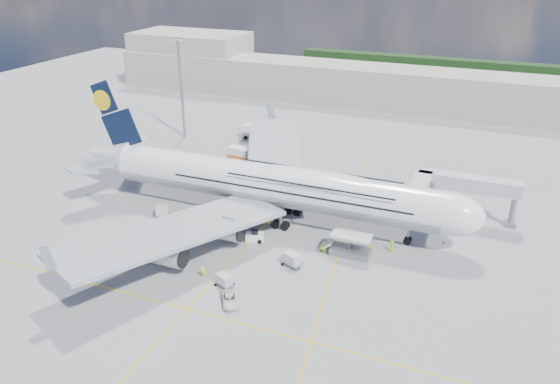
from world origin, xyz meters
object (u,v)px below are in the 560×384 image
at_px(catering_truck_inner, 243,157).
at_px(crew_loader, 323,248).
at_px(jet_bridge, 449,187).
at_px(dolly_row_c, 150,259).
at_px(dolly_row_a, 113,246).
at_px(cone_tail, 139,200).
at_px(cone_wing_right_inner, 202,249).
at_px(crew_van, 392,246).
at_px(dolly_nose_far, 224,280).
at_px(service_van, 230,300).
at_px(crew_nose, 372,248).
at_px(airliner, 273,185).
at_px(baggage_tug, 255,237).
at_px(cone_wing_left_outer, 277,177).
at_px(cone_wing_right_outer, 84,268).
at_px(dolly_back, 162,211).
at_px(dolly_nose_near, 292,259).
at_px(cone_nose, 443,242).
at_px(crew_tug, 203,272).
at_px(crew_wing, 123,251).
at_px(cone_wing_left_inner, 257,194).
at_px(catering_truck_outer, 254,132).
at_px(light_mast, 181,87).
at_px(dolly_row_b, 181,224).
at_px(cargo_loader, 350,248).

bearing_deg(catering_truck_inner, crew_loader, -35.82).
distance_m(jet_bridge, dolly_row_c, 53.40).
height_order(dolly_row_a, cone_tail, cone_tail).
height_order(dolly_row_c, cone_wing_right_inner, cone_wing_right_inner).
bearing_deg(cone_wing_right_inner, crew_van, 21.39).
distance_m(dolly_nose_far, cone_wing_right_inner, 11.51).
height_order(service_van, cone_wing_right_inner, service_van).
distance_m(catering_truck_inner, crew_nose, 45.44).
bearing_deg(airliner, baggage_tug, -87.58).
relative_size(cone_wing_left_outer, cone_wing_right_outer, 0.92).
bearing_deg(crew_loader, dolly_row_c, -137.20).
bearing_deg(dolly_back, cone_wing_left_outer, 31.76).
height_order(dolly_nose_near, cone_nose, dolly_nose_near).
distance_m(dolly_back, crew_tug, 23.13).
bearing_deg(dolly_nose_far, crew_wing, -160.63).
xyz_separation_m(cone_nose, cone_wing_right_outer, (-50.84, -29.77, 0.00)).
bearing_deg(cone_nose, cone_wing_right_outer, -149.64).
bearing_deg(cone_wing_left_inner, crew_van, -22.01).
bearing_deg(crew_tug, crew_van, 50.72).
bearing_deg(dolly_row_a, cone_wing_left_outer, 61.03).
bearing_deg(dolly_row_a, catering_truck_outer, 82.76).
bearing_deg(dolly_nose_far, service_van, -29.66).
height_order(dolly_nose_far, crew_wing, crew_wing).
bearing_deg(light_mast, cone_nose, -24.79).
bearing_deg(crew_nose, cone_wing_right_inner, -167.02).
distance_m(light_mast, dolly_nose_near, 70.43).
distance_m(dolly_row_a, cone_wing_right_inner, 15.08).
distance_m(jet_bridge, cone_wing_left_outer, 37.58).
height_order(dolly_row_b, catering_truck_outer, catering_truck_outer).
xyz_separation_m(dolly_row_c, crew_tug, (10.36, -1.07, 0.59)).
xyz_separation_m(cargo_loader, baggage_tug, (-16.18, -1.83, -0.39)).
xyz_separation_m(dolly_nose_near, crew_loader, (3.50, 5.33, -0.15)).
bearing_deg(cone_tail, cargo_loader, -5.13).
relative_size(dolly_back, crew_nose, 2.00).
height_order(dolly_nose_near, cone_tail, dolly_nose_near).
distance_m(dolly_row_b, service_van, 24.33).
distance_m(cone_wing_left_outer, cone_wing_right_inner, 33.06).
relative_size(dolly_row_a, cone_wing_right_outer, 4.64).
bearing_deg(airliner, crew_tug, -96.00).
distance_m(jet_bridge, baggage_tug, 35.80).
bearing_deg(crew_nose, cone_wing_right_outer, -158.64).
height_order(dolly_nose_far, cone_wing_right_outer, dolly_nose_far).
distance_m(crew_tug, cone_nose, 40.90).
distance_m(jet_bridge, light_mast, 74.11).
bearing_deg(dolly_nose_far, crew_tug, -168.18).
xyz_separation_m(dolly_row_a, crew_loader, (33.24, 11.63, 0.68)).
height_order(cargo_loader, dolly_nose_far, cargo_loader).
bearing_deg(crew_wing, cone_wing_left_inner, 2.13).
bearing_deg(dolly_row_a, crew_loader, 10.38).
relative_size(dolly_row_b, crew_tug, 1.85).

